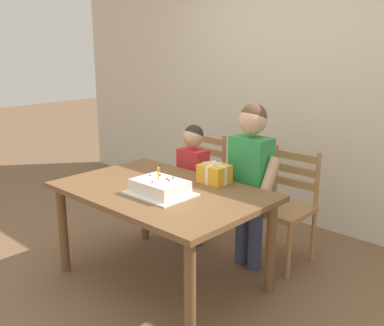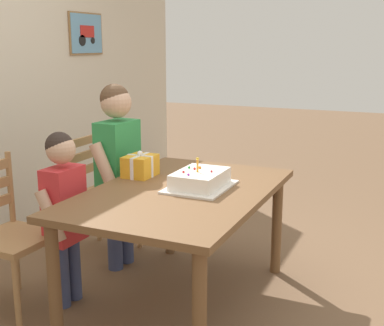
{
  "view_description": "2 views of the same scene",
  "coord_description": "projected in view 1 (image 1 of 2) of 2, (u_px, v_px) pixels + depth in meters",
  "views": [
    {
      "loc": [
        2.24,
        -2.08,
        1.74
      ],
      "look_at": [
        0.14,
        0.18,
        0.91
      ],
      "focal_mm": 42.07,
      "sensor_mm": 36.0,
      "label": 1
    },
    {
      "loc": [
        -2.62,
        -1.25,
        1.57
      ],
      "look_at": [
        0.18,
        0.01,
        0.85
      ],
      "focal_mm": 47.89,
      "sensor_mm": 36.0,
      "label": 2
    }
  ],
  "objects": [
    {
      "name": "chair_left",
      "position": [
        198.0,
        182.0,
        4.23
      ],
      "size": [
        0.43,
        0.43,
        0.92
      ],
      "color": "#A87A4C",
      "rests_on": "ground"
    },
    {
      "name": "birthday_cake",
      "position": [
        160.0,
        188.0,
        3.08
      ],
      "size": [
        0.44,
        0.34,
        0.19
      ],
      "color": "white",
      "rests_on": "dining_table"
    },
    {
      "name": "gift_box_red_large",
      "position": [
        214.0,
        174.0,
        3.34
      ],
      "size": [
        0.22,
        0.18,
        0.17
      ],
      "color": "gold",
      "rests_on": "dining_table"
    },
    {
      "name": "child_older",
      "position": [
        251.0,
        170.0,
        3.42
      ],
      "size": [
        0.48,
        0.28,
        1.31
      ],
      "color": "#38426B",
      "rests_on": "ground"
    },
    {
      "name": "dining_table",
      "position": [
        161.0,
        200.0,
        3.23
      ],
      "size": [
        1.5,
        0.99,
        0.73
      ],
      "color": "brown",
      "rests_on": "ground"
    },
    {
      "name": "chair_right",
      "position": [
        285.0,
        206.0,
        3.6
      ],
      "size": [
        0.42,
        0.42,
        0.92
      ],
      "color": "#A87A4C",
      "rests_on": "ground"
    },
    {
      "name": "child_younger",
      "position": [
        193.0,
        173.0,
        3.86
      ],
      "size": [
        0.39,
        0.22,
        1.07
      ],
      "color": "#38426B",
      "rests_on": "ground"
    },
    {
      "name": "back_wall",
      "position": [
        295.0,
        90.0,
        4.3
      ],
      "size": [
        6.4,
        0.11,
        2.6
      ],
      "color": "beige",
      "rests_on": "ground"
    },
    {
      "name": "ground_plane",
      "position": [
        163.0,
        280.0,
        3.4
      ],
      "size": [
        20.0,
        20.0,
        0.0
      ],
      "primitive_type": "plane",
      "color": "brown"
    }
  ]
}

